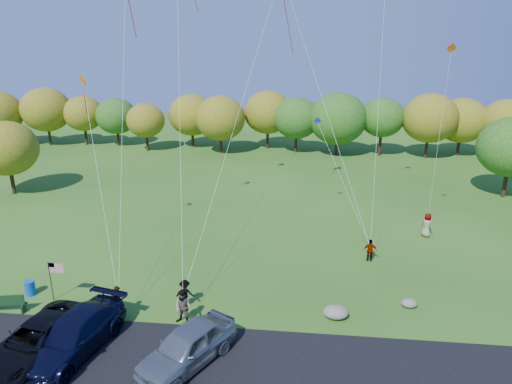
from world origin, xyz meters
TOP-DOWN VIEW (x-y plane):
  - ground at (0.00, 0.00)m, footprint 140.00×140.00m
  - asphalt_lane at (0.00, -4.00)m, footprint 44.00×6.00m
  - treeline at (-1.28, 35.70)m, footprint 75.99×27.75m
  - minivan_dark at (-6.50, -4.01)m, footprint 3.74×6.26m
  - minivan_navy at (-4.99, -3.60)m, footprint 3.69×6.38m
  - minivan_silver at (0.47, -3.83)m, footprint 4.40×5.56m
  - flyer_a at (-4.03, -0.59)m, footprint 0.77×0.76m
  - flyer_b at (-0.51, -0.80)m, footprint 1.10×0.96m
  - flyer_c at (-0.84, 0.80)m, footprint 1.06×0.66m
  - flyer_d at (9.93, 7.38)m, footprint 0.91×0.38m
  - flyer_e at (14.62, 11.91)m, footprint 1.06×1.02m
  - park_bench at (-10.19, -0.81)m, footprint 1.92×0.67m
  - trash_barrel at (-10.01, 1.01)m, footprint 0.58×0.58m
  - flag_assembly at (-8.15, 0.60)m, footprint 0.88×0.57m
  - boulder_near at (7.32, 0.56)m, footprint 1.34×1.05m
  - boulder_far at (11.40, 2.04)m, footprint 0.88×0.73m

SIDE VIEW (x-z plane):
  - ground at x=0.00m, z-range 0.00..0.00m
  - asphalt_lane at x=0.00m, z-range 0.00..0.06m
  - boulder_far at x=11.40m, z-range 0.00..0.46m
  - boulder_near at x=7.32m, z-range 0.00..0.67m
  - trash_barrel at x=-10.01m, z-range 0.00..0.87m
  - park_bench at x=-10.19m, z-range 0.04..1.11m
  - flyer_d at x=9.93m, z-range 0.00..1.55m
  - flyer_c at x=-0.84m, z-range 0.00..1.59m
  - minivan_dark at x=-6.50m, z-range 0.06..1.69m
  - flyer_a at x=-4.03m, z-range 0.00..1.80m
  - flyer_e at x=14.62m, z-range 0.00..1.83m
  - minivan_navy at x=-4.99m, z-range 0.06..1.80m
  - minivan_silver at x=0.47m, z-range 0.06..1.83m
  - flyer_b at x=-0.51m, z-range 0.00..1.91m
  - flag_assembly at x=-8.15m, z-range 0.58..2.95m
  - treeline at x=-1.28m, z-range 0.57..8.68m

